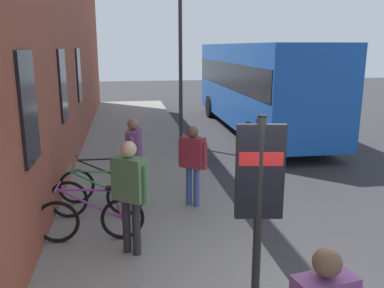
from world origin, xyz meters
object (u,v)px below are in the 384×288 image
bicycle_by_door (98,197)px  bicycle_far_end (103,182)px  transit_info_sign (259,185)px  bicycle_end_of_row (91,219)px  city_bus (257,82)px  pedestrian_by_facade (134,152)px  pedestrian_near_bus (193,158)px  street_lamp (180,53)px  pedestrian_crossing_street (130,186)px

bicycle_by_door → bicycle_far_end: same height
bicycle_by_door → transit_info_sign: size_ratio=0.74×
bicycle_end_of_row → bicycle_by_door: size_ratio=1.00×
transit_info_sign → city_bus: city_bus is taller
pedestrian_by_facade → pedestrian_near_bus: 1.19m
city_bus → pedestrian_near_bus: 8.56m
pedestrian_by_facade → street_lamp: street_lamp is taller
transit_info_sign → city_bus: 11.62m
bicycle_end_of_row → pedestrian_near_bus: size_ratio=1.09×
city_bus → pedestrian_crossing_street: city_bus is taller
transit_info_sign → street_lamp: (8.93, -0.36, 1.34)m
bicycle_end_of_row → pedestrian_crossing_street: 1.09m
city_bus → pedestrian_crossing_street: size_ratio=5.90×
pedestrian_crossing_street → street_lamp: (7.29, -1.80, 1.85)m
pedestrian_near_bus → pedestrian_crossing_street: bearing=144.7°
bicycle_end_of_row → bicycle_far_end: (1.84, -0.12, 0.00)m
pedestrian_crossing_street → pedestrian_near_bus: bearing=-35.3°
bicycle_end_of_row → city_bus: size_ratio=0.17×
city_bus → pedestrian_near_bus: size_ratio=6.46×
bicycle_end_of_row → street_lamp: bearing=-19.9°
pedestrian_crossing_street → street_lamp: 7.73m
pedestrian_near_bus → street_lamp: street_lamp is taller
pedestrian_by_facade → pedestrian_crossing_street: pedestrian_crossing_street is taller
pedestrian_by_facade → pedestrian_crossing_street: bearing=176.8°
bicycle_far_end → street_lamp: street_lamp is taller
transit_info_sign → pedestrian_near_bus: size_ratio=1.47×
city_bus → bicycle_by_door: bearing=144.1°
bicycle_end_of_row → city_bus: city_bus is taller
pedestrian_near_bus → bicycle_far_end: bearing=71.3°
bicycle_end_of_row → pedestrian_crossing_street: bearing=-128.9°
bicycle_end_of_row → city_bus: (8.85, -5.75, 1.41)m
pedestrian_near_bus → bicycle_by_door: bearing=97.6°
transit_info_sign → pedestrian_near_bus: 3.47m
transit_info_sign → pedestrian_near_bus: bearing=3.1°
bicycle_by_door → pedestrian_by_facade: 1.17m
transit_info_sign → pedestrian_by_facade: size_ratio=1.36×
bicycle_far_end → pedestrian_near_bus: bearing=-108.7°
city_bus → street_lamp: 4.07m
bicycle_end_of_row → pedestrian_by_facade: 1.91m
bicycle_end_of_row → pedestrian_near_bus: bearing=-57.0°
pedestrian_near_bus → transit_info_sign: bearing=-176.9°
bicycle_by_door → pedestrian_crossing_street: size_ratio=0.99×
bicycle_end_of_row → bicycle_by_door: 0.99m
transit_info_sign → city_bus: (11.03, -3.66, 0.20)m
city_bus → transit_info_sign: bearing=161.7°
bicycle_far_end → pedestrian_near_bus: size_ratio=1.07×
pedestrian_crossing_street → bicycle_end_of_row: bearing=51.1°
street_lamp → bicycle_end_of_row: bearing=160.1°
bicycle_end_of_row → bicycle_by_door: same height
pedestrian_crossing_street → bicycle_far_end: bearing=12.7°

